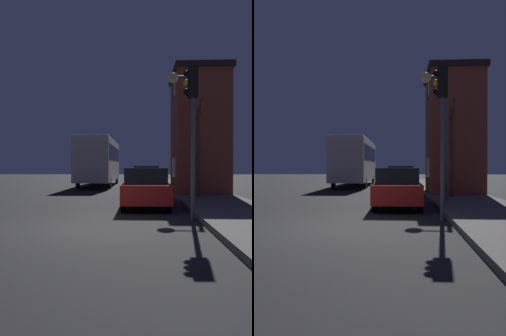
# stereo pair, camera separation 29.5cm
# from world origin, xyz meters

# --- Properties ---
(ground_plane) EXTENTS (120.00, 120.00, 0.00)m
(ground_plane) POSITION_xyz_m (0.00, 0.00, 0.00)
(ground_plane) COLOR black
(brick_building) EXTENTS (3.04, 4.31, 6.88)m
(brick_building) POSITION_xyz_m (4.89, 10.44, 3.62)
(brick_building) COLOR brown
(brick_building) RESTS_ON sidewalk
(streetlamp) EXTENTS (1.20, 0.46, 5.58)m
(streetlamp) POSITION_xyz_m (3.47, 5.97, 4.21)
(streetlamp) COLOR #4C4C4C
(streetlamp) RESTS_ON sidewalk
(traffic_light) EXTENTS (0.43, 0.24, 4.55)m
(traffic_light) POSITION_xyz_m (3.08, 1.32, 3.26)
(traffic_light) COLOR #4C4C4C
(traffic_light) RESTS_ON ground
(bare_tree) EXTENTS (0.75, 1.36, 4.54)m
(bare_tree) POSITION_xyz_m (4.34, 7.46, 2.38)
(bare_tree) COLOR #473323
(bare_tree) RESTS_ON sidewalk
(bus) EXTENTS (2.56, 10.96, 3.83)m
(bus) POSITION_xyz_m (-1.85, 18.89, 2.27)
(bus) COLOR beige
(bus) RESTS_ON ground
(car_near_lane) EXTENTS (1.78, 3.99, 1.56)m
(car_near_lane) POSITION_xyz_m (1.76, 4.29, 0.79)
(car_near_lane) COLOR #B21E19
(car_near_lane) RESTS_ON ground
(car_mid_lane) EXTENTS (1.71, 4.36, 1.65)m
(car_mid_lane) POSITION_xyz_m (1.91, 12.24, 0.86)
(car_mid_lane) COLOR black
(car_mid_lane) RESTS_ON ground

